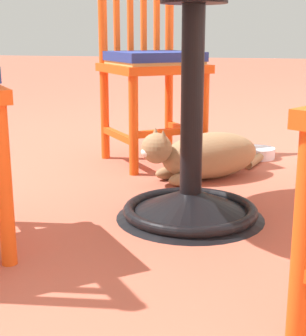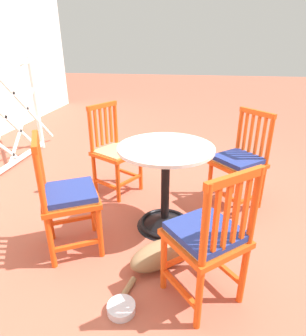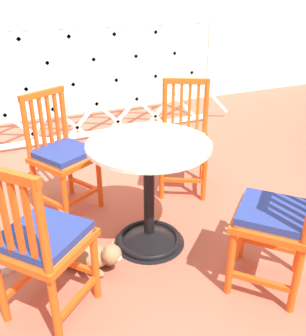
# 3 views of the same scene
# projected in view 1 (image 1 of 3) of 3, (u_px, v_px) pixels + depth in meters

# --- Properties ---
(ground_plane) EXTENTS (24.00, 24.00, 0.00)m
(ground_plane) POSITION_uv_depth(u_px,v_px,m) (144.00, 204.00, 1.83)
(ground_plane) COLOR #AD5642
(cafe_table) EXTENTS (0.76, 0.76, 0.73)m
(cafe_table) POSITION_uv_depth(u_px,v_px,m) (192.00, 131.00, 1.62)
(cafe_table) COLOR black
(cafe_table) RESTS_ON ground_plane
(orange_chair_tucked_in) EXTENTS (0.56, 0.56, 0.91)m
(orange_chair_tucked_in) POSITION_uv_depth(u_px,v_px,m) (151.00, 64.00, 2.34)
(orange_chair_tucked_in) COLOR #E04C14
(orange_chair_tucked_in) RESTS_ON ground_plane
(tabby_cat) EXTENTS (0.62, 0.48, 0.23)m
(tabby_cat) POSITION_uv_depth(u_px,v_px,m) (203.00, 156.00, 2.12)
(tabby_cat) COLOR #8E704C
(tabby_cat) RESTS_ON ground_plane
(pet_water_bowl) EXTENTS (0.17, 0.17, 0.05)m
(pet_water_bowl) POSITION_uv_depth(u_px,v_px,m) (257.00, 153.00, 2.51)
(pet_water_bowl) COLOR silver
(pet_water_bowl) RESTS_ON ground_plane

